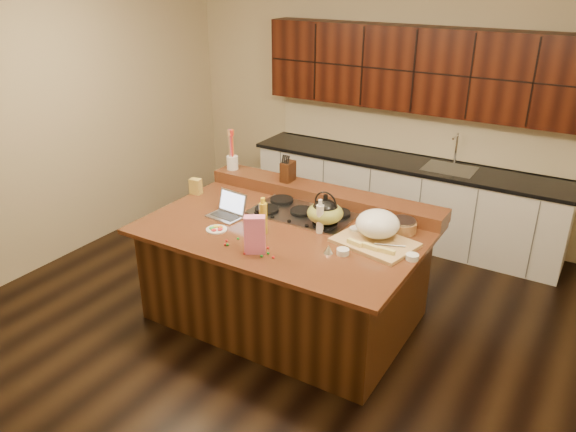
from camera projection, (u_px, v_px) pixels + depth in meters
The scene contains 31 objects.
room at pixel (285, 180), 4.69m from camera, with size 5.52×5.02×2.72m.
island at pixel (285, 272), 5.05m from camera, with size 2.40×1.60×0.92m.
back_ledge at pixel (323, 194), 5.39m from camera, with size 2.40×0.30×0.12m, color black.
cooktop at pixel (302, 213), 5.09m from camera, with size 0.92×0.52×0.05m.
back_counter at pixel (408, 156), 6.44m from camera, with size 3.70×0.66×2.40m.
kettle at pixel (325, 211), 4.80m from camera, with size 0.24×0.24×0.21m, color black.
green_bowl at pixel (325, 213), 4.80m from camera, with size 0.31×0.31×0.17m, color olive.
laptop at pixel (228, 210), 5.05m from camera, with size 0.33×0.27×0.21m.
oil_bottle at pixel (263, 218), 4.70m from camera, with size 0.07×0.07×0.27m, color gold.
vinegar_bottle at pixel (320, 219), 4.71m from camera, with size 0.06×0.06×0.25m, color silver.
wooden_tray at pixel (377, 228), 4.58m from camera, with size 0.70×0.57×0.25m.
ramekin_a at pixel (412, 257), 4.31m from camera, with size 0.10×0.10×0.04m, color white.
ramekin_b at pixel (343, 252), 4.39m from camera, with size 0.10×0.10×0.04m, color white.
ramekin_c at pixel (355, 230), 4.75m from camera, with size 0.10×0.10×0.04m, color white.
strainer_bowl at pixel (402, 227), 4.76m from camera, with size 0.24×0.24×0.09m, color #996B3F.
kitchen_timer at pixel (328, 249), 4.41m from camera, with size 0.08×0.08×0.07m, color silver.
pink_bag at pixel (255, 235), 4.37m from camera, with size 0.16×0.09×0.31m, color pink.
candy_plate at pixel (216, 229), 4.80m from camera, with size 0.18×0.18×0.01m, color white.
package_box at pixel (196, 186), 5.53m from camera, with size 0.11×0.08×0.15m, color gold.
utensil_crock at pixel (232, 163), 5.84m from camera, with size 0.12×0.12×0.14m, color white.
knife_block at pixel (288, 171), 5.51m from camera, with size 0.10×0.16×0.20m, color black.
gumdrop_0 at pixel (245, 253), 4.40m from camera, with size 0.02×0.02×0.02m, color red.
gumdrop_1 at pixel (238, 238), 4.63m from camera, with size 0.02×0.02×0.02m, color #198C26.
gumdrop_2 at pixel (268, 248), 4.48m from camera, with size 0.02×0.02×0.02m, color red.
gumdrop_3 at pixel (248, 251), 4.43m from camera, with size 0.02×0.02×0.02m, color #198C26.
gumdrop_4 at pixel (273, 257), 4.34m from camera, with size 0.02×0.02×0.02m, color red.
gumdrop_5 at pixel (262, 256), 4.36m from camera, with size 0.02×0.02×0.02m, color #198C26.
gumdrop_6 at pixel (227, 241), 4.60m from camera, with size 0.02×0.02×0.02m, color red.
gumdrop_7 at pixel (268, 253), 4.40m from camera, with size 0.02×0.02×0.02m, color #198C26.
gumdrop_8 at pixel (225, 244), 4.53m from camera, with size 0.02×0.02×0.02m, color red.
gumdrop_9 at pixel (227, 245), 4.53m from camera, with size 0.02×0.02×0.02m, color #198C26.
Camera 1 is at (2.30, -3.75, 3.00)m, focal length 35.00 mm.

